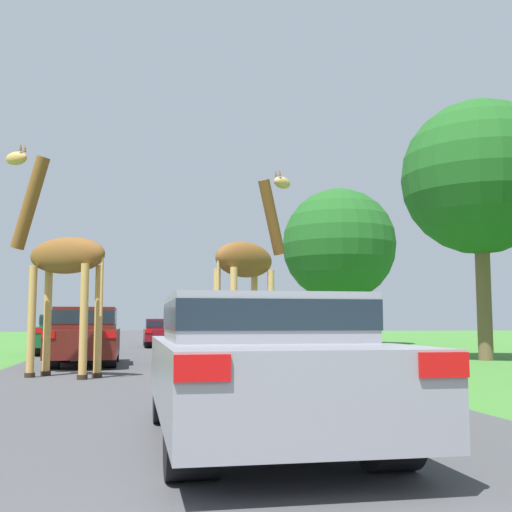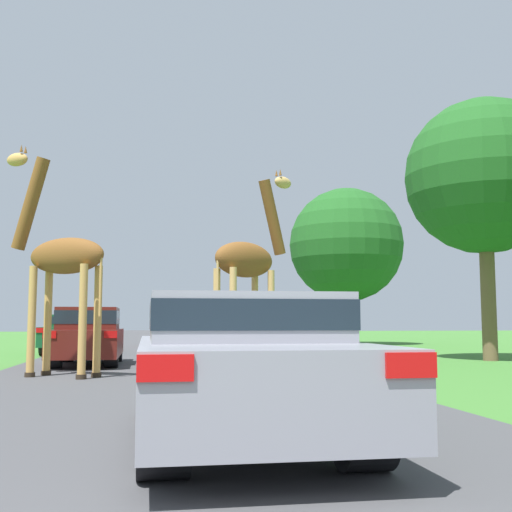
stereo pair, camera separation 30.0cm
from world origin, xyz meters
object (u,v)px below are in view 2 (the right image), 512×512
at_px(giraffe_near_road, 249,264).
at_px(tree_centre_back, 346,245).
at_px(car_verge_right, 74,333).
at_px(tree_left_edge, 484,177).
at_px(car_queue_left, 88,335).
at_px(car_lead_maroon, 240,362).
at_px(car_queue_right, 214,336).
at_px(car_far_ahead, 169,331).
at_px(giraffe_companion, 60,259).

bearing_deg(giraffe_near_road, tree_centre_back, 119.26).
bearing_deg(car_verge_right, giraffe_near_road, -62.17).
relative_size(car_verge_right, tree_left_edge, 0.56).
distance_m(giraffe_near_road, car_queue_left, 5.20).
xyz_separation_m(car_lead_maroon, car_queue_right, (1.41, 16.23, -0.09)).
bearing_deg(car_far_ahead, tree_centre_back, 7.11).
xyz_separation_m(giraffe_near_road, tree_left_edge, (7.71, 2.87, 3.05)).
height_order(car_lead_maroon, car_verge_right, car_verge_right).
bearing_deg(giraffe_companion, tree_centre_back, -1.68).
bearing_deg(giraffe_near_road, car_queue_left, -163.42).
relative_size(giraffe_companion, car_queue_left, 1.18).
distance_m(car_lead_maroon, car_far_ahead, 24.19).
bearing_deg(tree_left_edge, car_queue_left, 179.41).
relative_size(car_queue_left, car_verge_right, 0.97).
xyz_separation_m(car_far_ahead, tree_centre_back, (9.01, 1.12, 4.37)).
height_order(car_verge_right, tree_left_edge, tree_left_edge).
relative_size(giraffe_near_road, car_queue_right, 1.07).
xyz_separation_m(giraffe_near_road, car_lead_maroon, (-1.45, -8.69, -1.74)).
relative_size(car_lead_maroon, car_queue_right, 0.97).
xyz_separation_m(car_lead_maroon, car_far_ahead, (0.15, 24.19, -0.05)).
bearing_deg(car_lead_maroon, car_queue_right, 85.05).
bearing_deg(tree_centre_back, tree_left_edge, -89.98).
xyz_separation_m(giraffe_near_road, tree_centre_back, (7.71, 16.62, 2.58)).
bearing_deg(car_far_ahead, car_lead_maroon, -90.36).
bearing_deg(car_lead_maroon, giraffe_companion, 109.27).
relative_size(car_queue_right, car_queue_left, 1.07).
relative_size(car_queue_left, tree_left_edge, 0.54).
bearing_deg(giraffe_near_road, car_lead_maroon, -45.35).
distance_m(giraffe_companion, car_verge_right, 10.43).
relative_size(giraffe_near_road, car_lead_maroon, 1.11).
xyz_separation_m(car_far_ahead, car_verge_right, (-3.67, -6.08, 0.05)).
bearing_deg(car_queue_right, car_queue_left, -130.21).
distance_m(giraffe_companion, car_far_ahead, 16.69).
distance_m(giraffe_companion, car_lead_maroon, 8.48).
bearing_deg(tree_centre_back, car_queue_right, -130.52).
bearing_deg(car_verge_right, tree_centre_back, 29.60).
distance_m(giraffe_companion, tree_centre_back, 21.30).
bearing_deg(car_lead_maroon, tree_left_edge, 51.60).
height_order(car_queue_right, car_verge_right, car_verge_right).
distance_m(car_queue_left, car_far_ahead, 12.77).
relative_size(giraffe_companion, tree_left_edge, 0.64).
distance_m(giraffe_near_road, giraffe_companion, 4.28).
distance_m(car_far_ahead, car_verge_right, 7.10).
relative_size(car_queue_left, tree_centre_back, 0.54).
height_order(car_queue_left, tree_left_edge, tree_left_edge).
bearing_deg(car_verge_right, car_queue_right, -20.81).
distance_m(tree_left_edge, tree_centre_back, 13.75).
height_order(car_queue_left, car_verge_right, car_queue_left).
xyz_separation_m(car_queue_left, car_far_ahead, (2.59, 12.50, -0.09)).
relative_size(car_queue_right, car_far_ahead, 1.01).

